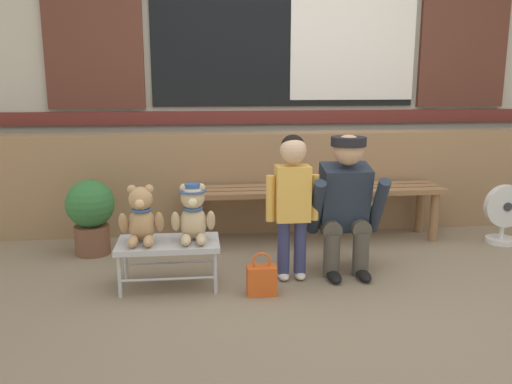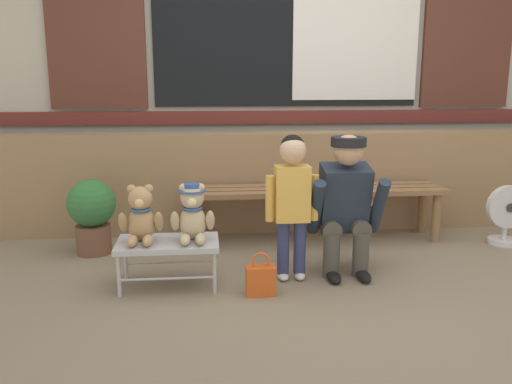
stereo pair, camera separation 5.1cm
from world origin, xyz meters
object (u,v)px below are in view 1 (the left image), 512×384
at_px(small_display_bench, 168,246).
at_px(adult_crouching, 346,204).
at_px(handbag_on_ground, 262,279).
at_px(wooden_bench_long, 313,196).
at_px(potted_plant, 91,212).
at_px(teddy_bear_with_hat, 193,214).
at_px(child_standing, 293,191).
at_px(teddy_bear_plain, 141,217).
at_px(floor_fan, 504,214).

height_order(small_display_bench, adult_crouching, adult_crouching).
height_order(adult_crouching, handbag_on_ground, adult_crouching).
bearing_deg(handbag_on_ground, adult_crouching, 28.22).
bearing_deg(small_display_bench, adult_crouching, 6.37).
height_order(wooden_bench_long, potted_plant, potted_plant).
height_order(teddy_bear_with_hat, child_standing, child_standing).
distance_m(child_standing, adult_crouching, 0.41).
relative_size(child_standing, handbag_on_ground, 3.52).
xyz_separation_m(wooden_bench_long, small_display_bench, (-1.12, -0.88, -0.11)).
distance_m(wooden_bench_long, adult_crouching, 0.76).
bearing_deg(handbag_on_ground, teddy_bear_with_hat, 154.28).
xyz_separation_m(teddy_bear_plain, child_standing, (0.96, 0.04, 0.13)).
distance_m(teddy_bear_plain, adult_crouching, 1.35).
distance_m(small_display_bench, floor_fan, 2.70).
relative_size(small_display_bench, child_standing, 0.67).
distance_m(handbag_on_ground, floor_fan, 2.21).
bearing_deg(handbag_on_ground, child_standing, 46.49).
distance_m(wooden_bench_long, floor_fan, 1.53).
distance_m(small_display_bench, handbag_on_ground, 0.63).
distance_m(teddy_bear_plain, handbag_on_ground, 0.84).
bearing_deg(wooden_bench_long, handbag_on_ground, -117.23).
bearing_deg(small_display_bench, teddy_bear_with_hat, 0.77).
height_order(wooden_bench_long, adult_crouching, adult_crouching).
bearing_deg(wooden_bench_long, floor_fan, -9.74).
distance_m(teddy_bear_plain, teddy_bear_with_hat, 0.32).
relative_size(handbag_on_ground, floor_fan, 0.57).
relative_size(teddy_bear_with_hat, floor_fan, 0.76).
xyz_separation_m(teddy_bear_plain, teddy_bear_with_hat, (0.32, 0.00, 0.01)).
relative_size(small_display_bench, adult_crouching, 0.67).
distance_m(adult_crouching, handbag_on_ground, 0.79).
xyz_separation_m(teddy_bear_plain, potted_plant, (-0.45, 0.71, -0.14)).
bearing_deg(teddy_bear_plain, potted_plant, 122.09).
bearing_deg(handbag_on_ground, wooden_bench_long, 62.77).
bearing_deg(floor_fan, child_standing, -162.53).
relative_size(wooden_bench_long, small_display_bench, 3.28).
xyz_separation_m(adult_crouching, potted_plant, (-1.79, 0.58, -0.16)).
height_order(teddy_bear_with_hat, adult_crouching, adult_crouching).
bearing_deg(wooden_bench_long, adult_crouching, -85.60).
relative_size(teddy_bear_plain, floor_fan, 0.76).
relative_size(wooden_bench_long, teddy_bear_plain, 5.78).
bearing_deg(floor_fan, teddy_bear_with_hat, -165.91).
bearing_deg(floor_fan, small_display_bench, -166.70).
height_order(potted_plant, floor_fan, potted_plant).
relative_size(adult_crouching, potted_plant, 1.67).
bearing_deg(potted_plant, adult_crouching, -18.08).
height_order(small_display_bench, teddy_bear_plain, teddy_bear_plain).
distance_m(small_display_bench, child_standing, 0.86).
height_order(teddy_bear_plain, adult_crouching, adult_crouching).
bearing_deg(floor_fan, teddy_bear_plain, -167.46).
xyz_separation_m(small_display_bench, teddy_bear_with_hat, (0.16, 0.00, 0.21)).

